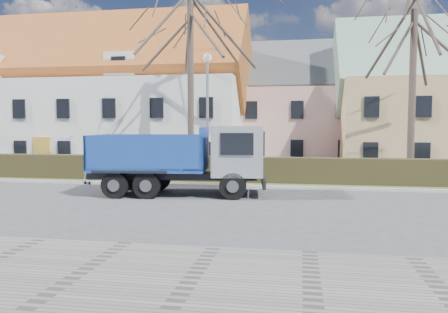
% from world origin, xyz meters
% --- Properties ---
extents(ground, '(120.00, 120.00, 0.00)m').
position_xyz_m(ground, '(0.00, 0.00, 0.00)').
color(ground, '#434446').
extents(sidewalk_near, '(80.00, 5.00, 0.08)m').
position_xyz_m(sidewalk_near, '(0.00, -8.50, 0.04)').
color(sidewalk_near, slate).
rests_on(sidewalk_near, ground).
extents(curb_far, '(80.00, 0.30, 0.12)m').
position_xyz_m(curb_far, '(0.00, 4.60, 0.06)').
color(curb_far, '#ADAAA0').
rests_on(curb_far, ground).
extents(grass_strip, '(80.00, 3.00, 0.10)m').
position_xyz_m(grass_strip, '(0.00, 6.20, 0.05)').
color(grass_strip, '#45502D').
rests_on(grass_strip, ground).
extents(hedge, '(60.00, 0.90, 1.30)m').
position_xyz_m(hedge, '(0.00, 6.00, 0.65)').
color(hedge, '#2C2716').
rests_on(hedge, ground).
extents(building_white, '(26.80, 10.80, 9.50)m').
position_xyz_m(building_white, '(-13.00, 16.00, 4.75)').
color(building_white, white).
rests_on(building_white, ground).
extents(building_pink, '(10.80, 8.80, 8.00)m').
position_xyz_m(building_pink, '(4.00, 20.00, 4.00)').
color(building_pink, '#E0AA9E').
rests_on(building_pink, ground).
extents(tree_1, '(9.20, 9.20, 12.65)m').
position_xyz_m(tree_1, '(-2.00, 8.50, 6.33)').
color(tree_1, '#41352D').
rests_on(tree_1, ground).
extents(tree_2, '(8.00, 8.00, 11.00)m').
position_xyz_m(tree_2, '(10.00, 8.50, 5.50)').
color(tree_2, '#41352D').
rests_on(tree_2, ground).
extents(dump_truck, '(7.90, 3.68, 3.05)m').
position_xyz_m(dump_truck, '(-1.14, 1.95, 1.53)').
color(dump_truck, navy).
rests_on(dump_truck, ground).
extents(streetlight, '(0.54, 0.54, 6.89)m').
position_xyz_m(streetlight, '(-0.70, 7.00, 3.45)').
color(streetlight, gray).
rests_on(streetlight, ground).
extents(cart_frame, '(0.80, 0.63, 0.65)m').
position_xyz_m(cart_frame, '(-6.53, 4.42, 0.32)').
color(cart_frame, silver).
rests_on(cart_frame, ground).
extents(parked_car_a, '(3.92, 1.86, 1.30)m').
position_xyz_m(parked_car_a, '(-6.00, 11.32, 0.65)').
color(parked_car_a, black).
rests_on(parked_car_a, ground).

